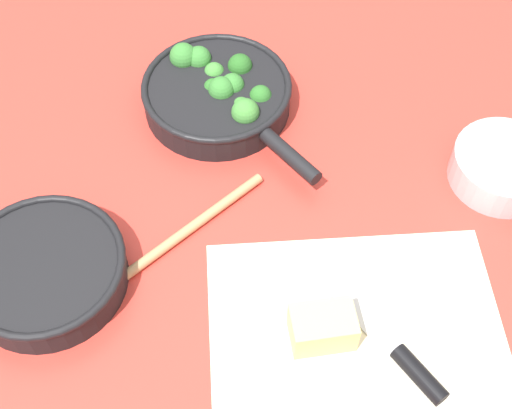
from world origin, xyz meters
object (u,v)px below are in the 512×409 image
Objects in this scene: skillet_broccoli at (219,93)px; grater_knife at (399,354)px; skillet_eggs at (43,272)px; prep_bowl_steel at (503,167)px; wooden_spoon at (140,265)px; cheese_block at (322,327)px.

skillet_broccoli is 0.52m from grater_knife.
prep_bowl_steel is (0.68, 0.17, -0.00)m from skillet_eggs.
wooden_spoon is 1.49× the size of grater_knife.
skillet_broccoli is 3.46× the size of cheese_block.
skillet_broccoli is at bearing -150.81° from wooden_spoon.
wooden_spoon is at bearing -58.55° from skillet_broccoli.
wooden_spoon is 1.89× the size of prep_bowl_steel.
cheese_block is at bearing -138.13° from prep_bowl_steel.
skillet_eggs is 0.39m from cheese_block.
prep_bowl_steel is at bearing 174.14° from skillet_eggs.
skillet_eggs is at bearing -165.56° from prep_bowl_steel.
grater_knife is at bearing -123.63° from prep_bowl_steel.
skillet_broccoli is 0.45m from cheese_block.
prep_bowl_steel is (0.20, 0.30, 0.02)m from grater_knife.
wooden_spoon is at bearing -164.29° from prep_bowl_steel.
cheese_block is 0.58× the size of prep_bowl_steel.
skillet_eggs is 0.13m from wooden_spoon.
wooden_spoon is 0.28m from cheese_block.
grater_knife is at bearing 145.60° from skillet_eggs.
skillet_broccoli reaches higher than prep_bowl_steel.
skillet_broccoli is at bearing -145.86° from skillet_eggs.
grater_knife is (0.24, -0.46, -0.02)m from skillet_broccoli.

